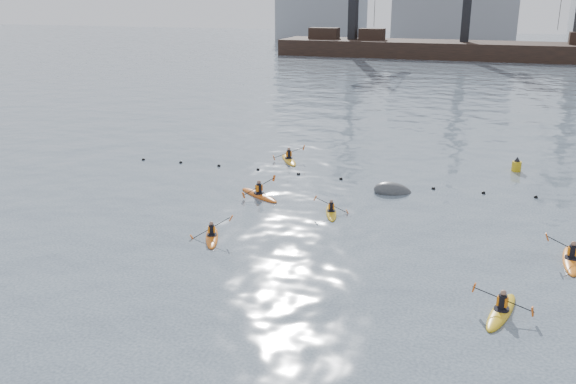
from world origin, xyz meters
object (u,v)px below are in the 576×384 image
nav_buoy (516,166)px  kayaker_3 (331,212)px  kayaker_5 (289,159)px  kayaker_1 (501,311)px  kayaker_2 (259,194)px  kayaker_0 (212,236)px  mooring_buoy (393,192)px  kayaker_4 (571,259)px

nav_buoy → kayaker_3: bearing=-128.2°
kayaker_5 → nav_buoy: 15.95m
kayaker_1 → kayaker_2: kayaker_2 is taller
kayaker_0 → kayaker_3: kayaker_0 is taller
kayaker_1 → kayaker_0: bearing=179.9°
kayaker_2 → mooring_buoy: kayaker_2 is taller
kayaker_0 → kayaker_5: 15.48m
kayaker_2 → nav_buoy: kayaker_2 is taller
mooring_buoy → kayaker_0: bearing=-125.1°
kayaker_4 → nav_buoy: (-2.20, 15.18, 0.24)m
kayaker_1 → kayaker_5: kayaker_5 is taller
kayaker_5 → mooring_buoy: size_ratio=1.38×
mooring_buoy → kayaker_2: bearing=-155.6°
kayaker_1 → kayaker_4: bearing=77.2°
kayaker_1 → kayaker_3: size_ratio=1.23×
kayaker_0 → kayaker_4: size_ratio=0.85×
kayaker_3 → kayaker_5: kayaker_5 is taller
kayaker_2 → nav_buoy: size_ratio=2.87×
kayaker_5 → kayaker_1: bearing=-82.7°
kayaker_0 → kayaker_2: size_ratio=0.92×
nav_buoy → kayaker_0: bearing=-129.1°
kayaker_1 → kayaker_5: size_ratio=1.05×
kayaker_3 → nav_buoy: 15.88m
kayaker_1 → kayaker_3: 12.59m
kayaker_0 → kayaker_4: 16.95m
kayaker_5 → nav_buoy: (15.76, 2.47, 0.24)m
kayaker_4 → kayaker_5: (-17.96, 12.70, -0.00)m
kayaker_4 → nav_buoy: kayaker_4 is taller
kayaker_3 → kayaker_1: bearing=-61.6°
kayaker_4 → nav_buoy: bearing=-79.5°
mooring_buoy → nav_buoy: bearing=46.1°
kayaker_0 → mooring_buoy: (7.30, 10.39, -0.09)m
mooring_buoy → nav_buoy: (7.23, 7.51, 0.35)m
kayaker_2 → kayaker_3: size_ratio=1.16×
kayaker_0 → mooring_buoy: 12.70m
kayaker_1 → nav_buoy: size_ratio=3.04×
kayaker_0 → kayaker_2: (-0.23, 6.98, 0.01)m
kayaker_4 → kayaker_5: 22.00m
kayaker_0 → kayaker_3: (4.70, 5.43, -0.01)m
kayaker_3 → nav_buoy: size_ratio=2.47×
kayaker_1 → nav_buoy: bearing=101.3°
kayaker_5 → mooring_buoy: (8.53, -5.04, -0.11)m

